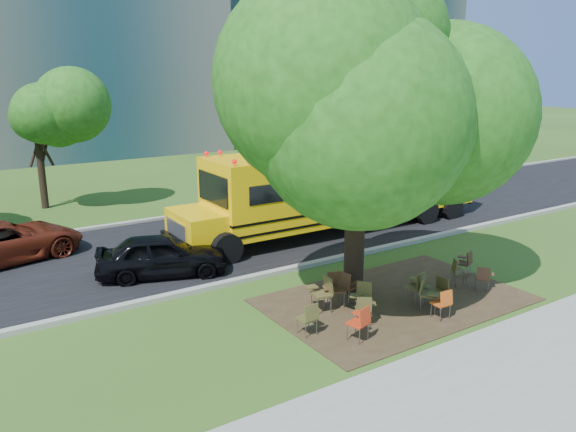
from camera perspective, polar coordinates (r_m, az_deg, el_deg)
ground at (r=15.55m, az=6.85°, el=-8.67°), size 160.00×160.00×0.00m
sidewalk at (r=12.57m, az=22.14°, el=-15.65°), size 60.00×4.00×0.04m
dirt_patch at (r=15.83m, az=10.83°, el=-8.35°), size 7.00×4.50×0.03m
asphalt_road at (r=21.05m, az=-5.41°, el=-2.28°), size 80.00×8.00×0.04m
kerb_near at (r=17.76m, az=0.64°, el=-5.29°), size 80.00×0.25×0.14m
kerb_far at (r=24.61m, az=-9.87°, el=0.20°), size 80.00×0.25×0.14m
building_right at (r=59.47m, az=1.28°, el=20.84°), size 30.00×16.00×25.00m
bg_tree_2 at (r=27.29m, az=-24.30°, el=9.37°), size 4.80×4.80×6.62m
bg_tree_3 at (r=30.30m, az=1.76°, el=12.59°), size 5.60×5.60×7.84m
bg_tree_4 at (r=34.81m, az=13.83°, el=11.32°), size 5.00×5.00×6.85m
main_tree at (r=15.03m, az=7.19°, el=10.82°), size 7.13×7.13×8.73m
school_bus at (r=22.04m, az=5.92°, el=3.34°), size 12.97×3.01×3.16m
chair_0 at (r=13.43m, az=2.17°, el=-10.08°), size 0.54×0.50×0.84m
chair_1 at (r=14.04m, az=7.78°, el=-9.17°), size 0.68×0.54×0.80m
chair_2 at (r=13.24m, az=7.38°, el=-10.42°), size 0.60×0.64×0.89m
chair_3 at (r=14.71m, az=7.62°, el=-7.91°), size 0.72×0.57×0.84m
chair_4 at (r=14.75m, az=15.50°, el=-8.31°), size 0.55×0.49×0.83m
chair_5 at (r=15.07m, az=14.00°, el=-7.41°), size 0.63×0.78×0.94m
chair_6 at (r=15.51m, az=15.06°, el=-7.13°), size 0.55×0.55×0.82m
chair_7 at (r=16.87m, az=19.26°, el=-5.78°), size 0.66×0.52×0.77m
chair_8 at (r=14.68m, az=3.55°, el=-7.52°), size 0.57×0.70×0.97m
chair_9 at (r=15.05m, az=4.77°, el=-7.07°), size 0.76×0.60×0.93m
chair_10 at (r=15.22m, az=6.05°, el=-6.88°), size 0.66×0.62×0.92m
chair_11 at (r=15.52m, az=12.97°, el=-6.78°), size 0.62×0.64×0.91m
chair_12 at (r=17.02m, az=16.97°, el=-5.30°), size 0.55×0.70×0.82m
chair_13 at (r=17.90m, az=17.61°, el=-4.36°), size 0.56×0.63×0.82m
black_car at (r=17.50m, az=-12.68°, el=-3.90°), size 4.20×2.74×1.33m
bg_car_red at (r=20.52m, az=-26.94°, el=-2.34°), size 5.40×3.44×1.39m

